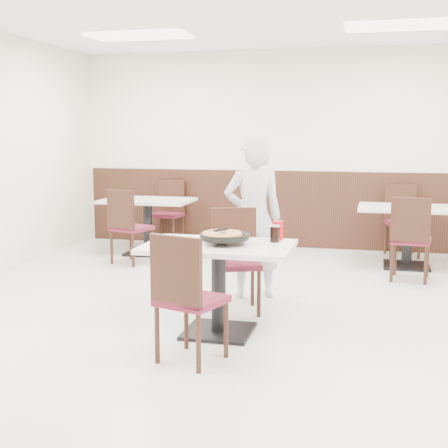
% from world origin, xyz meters
% --- Properties ---
extents(floor, '(7.00, 7.00, 0.00)m').
position_xyz_m(floor, '(0.00, 0.00, 0.00)').
color(floor, '#B1B2AD').
rests_on(floor, ground).
extents(wall_back, '(6.00, 0.04, 2.80)m').
position_xyz_m(wall_back, '(0.00, 3.50, 1.40)').
color(wall_back, silver).
rests_on(wall_back, floor).
extents(wainscot_back, '(5.90, 0.03, 1.10)m').
position_xyz_m(wainscot_back, '(0.00, 3.48, 0.55)').
color(wainscot_back, black).
rests_on(wainscot_back, floor).
extents(fluo_panel_c, '(1.20, 0.60, 0.02)m').
position_xyz_m(fluo_panel_c, '(-1.50, 1.80, 2.78)').
color(fluo_panel_c, white).
rests_on(fluo_panel_c, ceiling).
extents(fluo_panel_d, '(1.20, 0.60, 0.02)m').
position_xyz_m(fluo_panel_d, '(1.50, 1.80, 2.78)').
color(fluo_panel_d, white).
rests_on(fluo_panel_d, ceiling).
extents(main_table, '(1.27, 0.92, 0.75)m').
position_xyz_m(main_table, '(0.06, -0.55, 0.38)').
color(main_table, silver).
rests_on(main_table, floor).
extents(chair_near, '(0.53, 0.53, 0.95)m').
position_xyz_m(chair_near, '(0.03, -1.20, 0.47)').
color(chair_near, black).
rests_on(chair_near, floor).
extents(chair_far, '(0.54, 0.54, 0.95)m').
position_xyz_m(chair_far, '(0.07, 0.09, 0.47)').
color(chair_far, black).
rests_on(chair_far, floor).
extents(trivet, '(0.12, 0.12, 0.04)m').
position_xyz_m(trivet, '(0.08, -0.54, 0.77)').
color(trivet, black).
rests_on(trivet, main_table).
extents(pizza_pan, '(0.40, 0.40, 0.01)m').
position_xyz_m(pizza_pan, '(0.11, -0.55, 0.79)').
color(pizza_pan, black).
rests_on(pizza_pan, trivet).
extents(pizza, '(0.37, 0.37, 0.02)m').
position_xyz_m(pizza, '(0.08, -0.52, 0.81)').
color(pizza, tan).
rests_on(pizza, pizza_pan).
extents(pizza_server, '(0.10, 0.11, 0.00)m').
position_xyz_m(pizza_server, '(0.08, -0.55, 0.84)').
color(pizza_server, silver).
rests_on(pizza_server, pizza).
extents(napkin, '(0.17, 0.17, 0.00)m').
position_xyz_m(napkin, '(-0.37, -0.71, 0.75)').
color(napkin, silver).
rests_on(napkin, main_table).
extents(side_plate, '(0.18, 0.18, 0.01)m').
position_xyz_m(side_plate, '(-0.39, -0.64, 0.76)').
color(side_plate, white).
rests_on(side_plate, napkin).
extents(fork, '(0.04, 0.17, 0.00)m').
position_xyz_m(fork, '(-0.34, -0.68, 0.77)').
color(fork, silver).
rests_on(fork, side_plate).
extents(cola_glass, '(0.09, 0.09, 0.13)m').
position_xyz_m(cola_glass, '(0.49, -0.34, 0.81)').
color(cola_glass, black).
rests_on(cola_glass, main_table).
extents(red_cup, '(0.10, 0.10, 0.16)m').
position_xyz_m(red_cup, '(0.50, -0.23, 0.83)').
color(red_cup, '#C7000E').
rests_on(red_cup, main_table).
extents(diner_person, '(0.68, 0.56, 1.60)m').
position_xyz_m(diner_person, '(0.12, 0.64, 0.80)').
color(diner_person, silver).
rests_on(diner_person, floor).
extents(bg_table_left, '(1.24, 0.86, 0.75)m').
position_xyz_m(bg_table_left, '(-1.71, 2.52, 0.38)').
color(bg_table_left, silver).
rests_on(bg_table_left, floor).
extents(bg_chair_left_near, '(0.54, 0.54, 0.95)m').
position_xyz_m(bg_chair_left_near, '(-1.69, 1.88, 0.47)').
color(bg_chair_left_near, black).
rests_on(bg_chair_left_near, floor).
extents(bg_chair_left_far, '(0.46, 0.46, 0.95)m').
position_xyz_m(bg_chair_left_far, '(-1.67, 3.18, 0.47)').
color(bg_chair_left_far, black).
rests_on(bg_chair_left_far, floor).
extents(bg_table_right, '(1.30, 0.95, 0.75)m').
position_xyz_m(bg_table_right, '(1.69, 2.48, 0.38)').
color(bg_table_right, silver).
rests_on(bg_table_right, floor).
extents(bg_chair_right_near, '(0.47, 0.47, 0.95)m').
position_xyz_m(bg_chair_right_near, '(1.69, 1.78, 0.47)').
color(bg_chair_right_near, black).
rests_on(bg_chair_right_near, floor).
extents(bg_chair_right_far, '(0.49, 0.49, 0.95)m').
position_xyz_m(bg_chair_right_far, '(1.66, 3.14, 0.47)').
color(bg_chair_right_far, black).
rests_on(bg_chair_right_far, floor).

